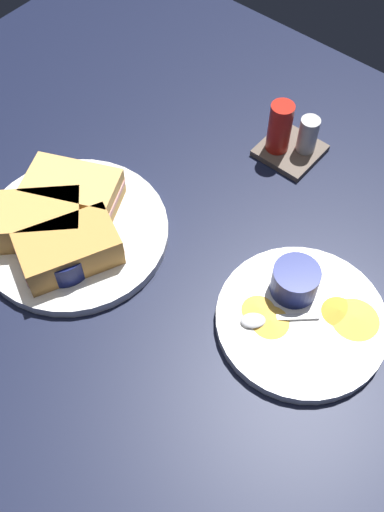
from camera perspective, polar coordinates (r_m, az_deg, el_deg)
ground_plane at (r=88.83cm, az=-5.43°, el=0.69°), size 110.00×110.00×3.00cm
plate_sandwich_main at (r=88.84cm, az=-10.85°, el=2.17°), size 26.70×26.70×1.60cm
sandwich_half_near at (r=89.49cm, az=-10.98°, el=6.00°), size 14.99×12.35×4.80cm
sandwich_half_far at (r=87.30cm, az=-14.47°, el=3.25°), size 14.58×14.55×4.80cm
sandwich_half_extra at (r=83.35cm, az=-11.39°, el=0.66°), size 12.40×15.00×4.80cm
ramekin_dark_sauce at (r=83.30cm, az=-12.03°, el=0.01°), size 7.66×7.66×3.85cm
spoon_by_dark_ramekin at (r=88.18cm, az=-12.24°, el=2.49°), size 8.76×7.14×0.80cm
plate_chips_companion at (r=80.96cm, az=10.11°, el=-5.93°), size 22.22×22.22×1.60cm
ramekin_light_gravy at (r=80.31cm, az=9.59°, el=-2.23°), size 6.19×6.19×4.22cm
spoon_by_gravy_ramekin at (r=79.14cm, az=6.84°, el=-5.73°), size 8.26×7.78×0.80cm
plantain_chip_scatter at (r=80.33cm, az=11.29°, el=-5.48°), size 16.36×13.90×0.60cm
condiment_caddy at (r=97.09cm, az=9.05°, el=10.89°), size 9.00×9.00×9.50cm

